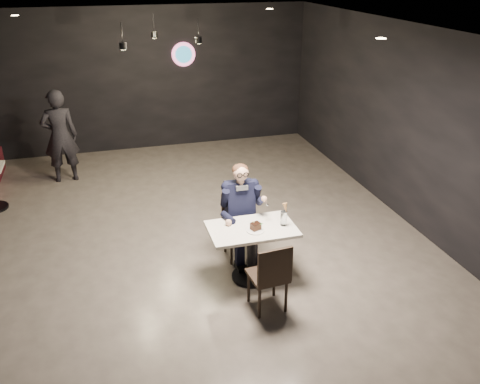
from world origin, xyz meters
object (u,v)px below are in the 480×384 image
object	(u,v)px
main_table	(252,253)
seated_man	(240,211)
chair_near	(268,274)
chair_far	(240,228)
passerby	(60,136)
sundae_glass	(284,218)

from	to	relation	value
main_table	seated_man	xyz separation A→B (m)	(0.00, 0.55, 0.34)
chair_near	seated_man	distance (m)	1.21
main_table	chair_near	size ratio (longest dim) A/B	1.20
chair_near	main_table	bearing A→B (deg)	85.10
main_table	chair_far	size ratio (longest dim) A/B	1.20
chair_far	chair_near	bearing A→B (deg)	-90.00
chair_far	passerby	size ratio (longest dim) A/B	0.53
chair_far	passerby	distance (m)	4.32
main_table	passerby	bearing A→B (deg)	120.84
main_table	seated_man	distance (m)	0.65
main_table	passerby	size ratio (longest dim) A/B	0.63
main_table	passerby	world-z (taller)	passerby
main_table	chair_far	distance (m)	0.56
passerby	main_table	bearing A→B (deg)	115.55
sundae_glass	passerby	distance (m)	5.02
chair_far	passerby	world-z (taller)	passerby
chair_far	sundae_glass	xyz separation A→B (m)	(0.41, -0.59, 0.39)
chair_near	sundae_glass	xyz separation A→B (m)	(0.41, 0.59, 0.39)
main_table	chair_far	xyz separation A→B (m)	(0.00, 0.55, 0.09)
main_table	sundae_glass	world-z (taller)	sundae_glass
seated_man	passerby	world-z (taller)	passerby
chair_far	sundae_glass	distance (m)	0.82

